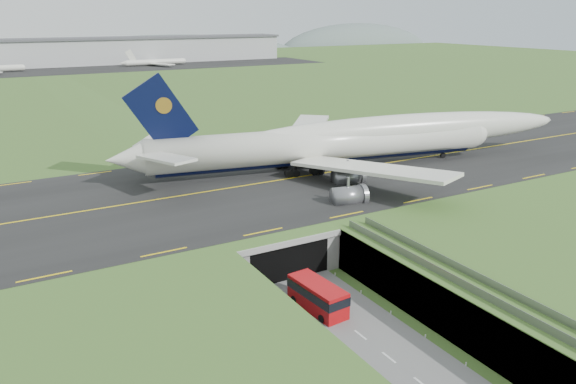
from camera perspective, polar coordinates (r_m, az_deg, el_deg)
ground at (r=71.45m, az=3.47°, el=-11.48°), size 900.00×900.00×0.00m
airfield_deck at (r=70.04m, az=3.52°, el=-9.34°), size 800.00×800.00×6.00m
trench_road at (r=66.12m, az=7.10°, el=-14.10°), size 12.00×75.00×0.20m
taxiway at (r=96.17m, az=-7.17°, el=0.17°), size 800.00×44.00×0.18m
tunnel_portal at (r=83.10m, az=-2.76°, el=-4.58°), size 17.00×22.30×6.00m
guideway at (r=63.34m, az=21.96°, el=-11.43°), size 3.00×53.00×7.05m
jumbo_jet at (r=110.03m, az=6.88°, el=5.26°), size 93.19×59.51×20.02m
shuttle_tram at (r=69.65m, az=3.02°, el=-10.52°), size 3.95×8.80×3.46m
cargo_terminal at (r=353.82m, az=-24.54°, el=12.74°), size 320.00×67.00×15.60m
distant_hills at (r=493.66m, az=-18.29°, el=12.28°), size 700.00×91.00×60.00m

